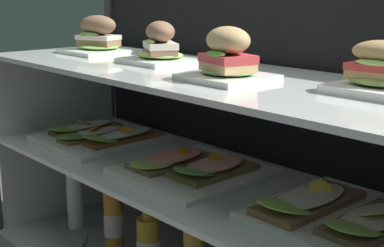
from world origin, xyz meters
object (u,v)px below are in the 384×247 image
at_px(open_sandwich_tray_left_of_center, 191,167).
at_px(open_sandwich_tray_center, 338,214).
at_px(plated_roll_sandwich_left_of_center, 160,47).
at_px(plated_roll_sandwich_near_right_corner, 228,59).
at_px(juice_bottle_tucked_behind, 113,217).
at_px(open_sandwich_tray_far_right, 100,136).
at_px(juice_bottle_front_right_end, 148,243).
at_px(plated_roll_sandwich_mid_right, 382,73).
at_px(juice_bottle_front_middle, 75,198).
at_px(plated_roll_sandwich_far_right, 98,39).

height_order(open_sandwich_tray_left_of_center, open_sandwich_tray_center, open_sandwich_tray_center).
bearing_deg(plated_roll_sandwich_left_of_center, plated_roll_sandwich_near_right_corner, -13.70).
bearing_deg(open_sandwich_tray_left_of_center, juice_bottle_tucked_behind, -178.78).
distance_m(open_sandwich_tray_far_right, juice_bottle_front_right_end, 0.38).
relative_size(plated_roll_sandwich_mid_right, juice_bottle_front_middle, 0.69).
height_order(plated_roll_sandwich_left_of_center, juice_bottle_tucked_behind, plated_roll_sandwich_left_of_center).
relative_size(plated_roll_sandwich_near_right_corner, juice_bottle_front_middle, 0.70).
height_order(plated_roll_sandwich_mid_right, open_sandwich_tray_left_of_center, plated_roll_sandwich_mid_right).
bearing_deg(open_sandwich_tray_center, open_sandwich_tray_left_of_center, -177.50).
xyz_separation_m(plated_roll_sandwich_mid_right, juice_bottle_tucked_behind, (-0.87, -0.07, -0.56)).
relative_size(plated_roll_sandwich_near_right_corner, open_sandwich_tray_left_of_center, 0.51).
bearing_deg(juice_bottle_tucked_behind, open_sandwich_tray_left_of_center, 1.22).
xyz_separation_m(open_sandwich_tray_far_right, juice_bottle_front_middle, (-0.13, -0.03, -0.25)).
distance_m(plated_roll_sandwich_near_right_corner, juice_bottle_front_middle, 0.93).
height_order(plated_roll_sandwich_left_of_center, open_sandwich_tray_far_right, plated_roll_sandwich_left_of_center).
height_order(open_sandwich_tray_center, juice_bottle_tucked_behind, open_sandwich_tray_center).
relative_size(open_sandwich_tray_far_right, open_sandwich_tray_left_of_center, 1.00).
distance_m(plated_roll_sandwich_mid_right, juice_bottle_front_right_end, 0.89).
bearing_deg(juice_bottle_front_middle, juice_bottle_tucked_behind, 6.76).
xyz_separation_m(plated_roll_sandwich_left_of_center, open_sandwich_tray_left_of_center, (0.17, -0.04, -0.31)).
height_order(plated_roll_sandwich_mid_right, open_sandwich_tray_far_right, plated_roll_sandwich_mid_right).
height_order(plated_roll_sandwich_left_of_center, plated_roll_sandwich_near_right_corner, plated_roll_sandwich_near_right_corner).
bearing_deg(open_sandwich_tray_left_of_center, plated_roll_sandwich_mid_right, 7.14).
relative_size(plated_roll_sandwich_far_right, plated_roll_sandwich_near_right_corner, 1.14).
height_order(plated_roll_sandwich_far_right, open_sandwich_tray_far_right, plated_roll_sandwich_far_right).
bearing_deg(juice_bottle_front_middle, open_sandwich_tray_far_right, 11.66).
height_order(plated_roll_sandwich_far_right, open_sandwich_tray_left_of_center, plated_roll_sandwich_far_right).
height_order(plated_roll_sandwich_mid_right, juice_bottle_front_right_end, plated_roll_sandwich_mid_right).
bearing_deg(juice_bottle_front_right_end, plated_roll_sandwich_mid_right, 6.43).
distance_m(plated_roll_sandwich_mid_right, juice_bottle_tucked_behind, 1.04).
distance_m(open_sandwich_tray_center, juice_bottle_front_middle, 1.05).
xyz_separation_m(open_sandwich_tray_center, juice_bottle_tucked_behind, (-0.82, -0.03, -0.26)).
bearing_deg(open_sandwich_tray_left_of_center, open_sandwich_tray_far_right, -179.44).
bearing_deg(plated_roll_sandwich_mid_right, plated_roll_sandwich_far_right, -178.90).
distance_m(plated_roll_sandwich_near_right_corner, plated_roll_sandwich_mid_right, 0.34).
xyz_separation_m(plated_roll_sandwich_far_right, juice_bottle_front_middle, (-0.07, -0.07, -0.55)).
bearing_deg(open_sandwich_tray_far_right, juice_bottle_front_middle, -168.34).
height_order(plated_roll_sandwich_near_right_corner, juice_bottle_front_middle, plated_roll_sandwich_near_right_corner).
distance_m(plated_roll_sandwich_left_of_center, juice_bottle_tucked_behind, 0.60).
height_order(plated_roll_sandwich_near_right_corner, open_sandwich_tray_left_of_center, plated_roll_sandwich_near_right_corner).
bearing_deg(open_sandwich_tray_left_of_center, open_sandwich_tray_center, 2.50).
bearing_deg(open_sandwich_tray_far_right, plated_roll_sandwich_left_of_center, 8.99).
bearing_deg(plated_roll_sandwich_left_of_center, open_sandwich_tray_far_right, -171.01).
relative_size(plated_roll_sandwich_mid_right, open_sandwich_tray_left_of_center, 0.51).
xyz_separation_m(plated_roll_sandwich_left_of_center, plated_roll_sandwich_mid_right, (0.67, 0.02, -0.00)).
bearing_deg(plated_roll_sandwich_left_of_center, open_sandwich_tray_center, -1.71).
bearing_deg(plated_roll_sandwich_far_right, open_sandwich_tray_far_right, -37.62).
bearing_deg(open_sandwich_tray_center, juice_bottle_tucked_behind, -178.08).
bearing_deg(plated_roll_sandwich_far_right, juice_bottle_tucked_behind, -21.49).
xyz_separation_m(plated_roll_sandwich_near_right_corner, plated_roll_sandwich_mid_right, (0.32, 0.11, -0.01)).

